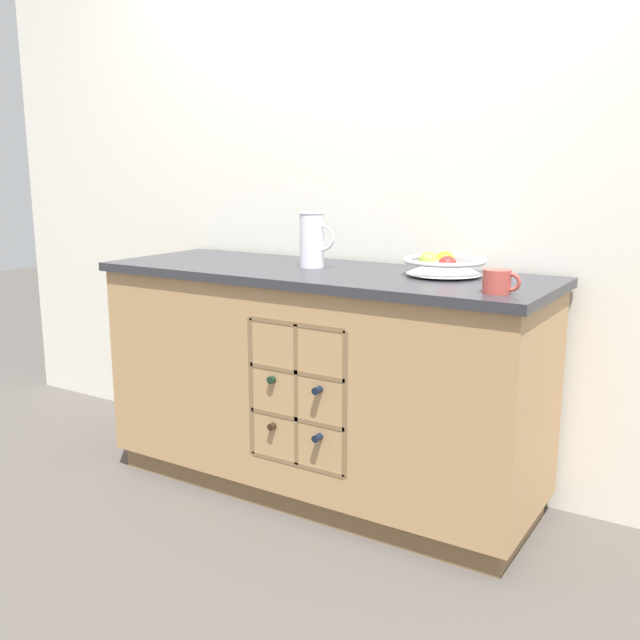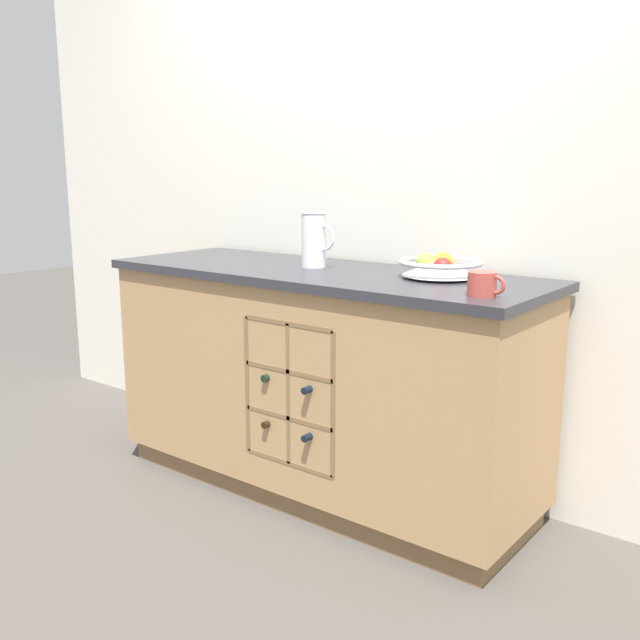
{
  "view_description": "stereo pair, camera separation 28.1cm",
  "coord_description": "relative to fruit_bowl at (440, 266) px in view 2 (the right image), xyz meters",
  "views": [
    {
      "loc": [
        1.47,
        -2.33,
        1.3
      ],
      "look_at": [
        0.0,
        0.0,
        0.71
      ],
      "focal_mm": 40.0,
      "sensor_mm": 36.0,
      "label": 1
    },
    {
      "loc": [
        1.7,
        -2.17,
        1.3
      ],
      "look_at": [
        0.0,
        0.0,
        0.71
      ],
      "focal_mm": 40.0,
      "sensor_mm": 36.0,
      "label": 2
    }
  ],
  "objects": [
    {
      "name": "ceramic_mug",
      "position": [
        0.29,
        -0.26,
        -0.01
      ],
      "size": [
        0.12,
        0.09,
        0.08
      ],
      "color": "#B7473D",
      "rests_on": "kitchen_island"
    },
    {
      "name": "ground_plane",
      "position": [
        -0.47,
        -0.09,
        -0.96
      ],
      "size": [
        14.0,
        14.0,
        0.0
      ],
      "primitive_type": "plane",
      "color": "#4C4742"
    },
    {
      "name": "back_wall",
      "position": [
        -0.47,
        0.27,
        0.32
      ],
      "size": [
        4.4,
        0.06,
        2.55
      ],
      "primitive_type": "cube",
      "color": "silver",
      "rests_on": "ground_plane"
    },
    {
      "name": "fruit_bowl",
      "position": [
        0.0,
        0.0,
        0.0
      ],
      "size": [
        0.3,
        0.3,
        0.09
      ],
      "color": "silver",
      "rests_on": "kitchen_island"
    },
    {
      "name": "white_pitcher",
      "position": [
        -0.53,
        -0.05,
        0.07
      ],
      "size": [
        0.15,
        0.1,
        0.22
      ],
      "color": "white",
      "rests_on": "kitchen_island"
    },
    {
      "name": "kitchen_island",
      "position": [
        -0.47,
        -0.09,
        -0.49
      ],
      "size": [
        1.8,
        0.64,
        0.92
      ],
      "color": "brown",
      "rests_on": "ground_plane"
    }
  ]
}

